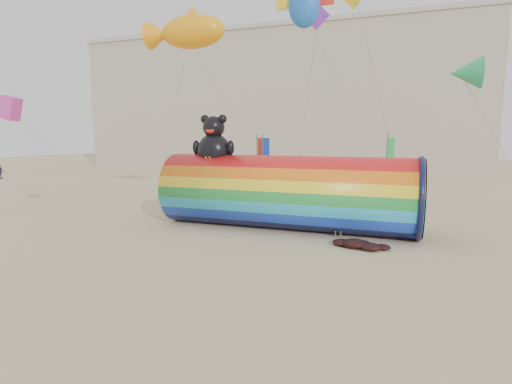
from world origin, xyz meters
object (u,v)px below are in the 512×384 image
(windsock_assembly, at_px, (286,190))
(fabric_bundle, at_px, (359,244))
(kite_handler, at_px, (338,222))
(hotel_building, at_px, (277,103))

(windsock_assembly, xyz_separation_m, fabric_bundle, (4.21, -2.67, -1.94))
(kite_handler, relative_size, fabric_bundle, 0.59)
(hotel_building, height_order, fabric_bundle, hotel_building)
(hotel_building, height_order, kite_handler, hotel_building)
(hotel_building, xyz_separation_m, fabric_bundle, (17.38, -44.08, -10.14))
(hotel_building, xyz_separation_m, kite_handler, (16.15, -42.40, -9.54))
(fabric_bundle, bearing_deg, kite_handler, 126.16)
(kite_handler, bearing_deg, windsock_assembly, -24.47)
(hotel_building, bearing_deg, windsock_assembly, -72.35)
(hotel_building, relative_size, fabric_bundle, 23.06)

